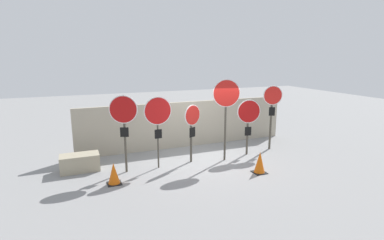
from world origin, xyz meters
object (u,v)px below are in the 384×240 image
(traffic_cone_0, at_px, (260,162))
(traffic_cone_1, at_px, (114,174))
(stop_sign_2, at_px, (192,123))
(stop_sign_1, at_px, (158,115))
(stop_sign_3, at_px, (226,101))
(stop_sign_5, at_px, (272,105))
(storage_crate, at_px, (80,163))
(stop_sign_4, at_px, (249,116))
(stop_sign_0, at_px, (124,117))

(traffic_cone_0, relative_size, traffic_cone_1, 1.10)
(stop_sign_2, height_order, traffic_cone_1, stop_sign_2)
(stop_sign_1, distance_m, traffic_cone_0, 3.46)
(stop_sign_2, height_order, traffic_cone_0, stop_sign_2)
(stop_sign_2, xyz_separation_m, traffic_cone_1, (-2.70, -0.82, -1.07))
(stop_sign_1, relative_size, stop_sign_2, 1.17)
(traffic_cone_0, bearing_deg, stop_sign_3, 108.59)
(stop_sign_5, relative_size, storage_crate, 2.10)
(stop_sign_5, distance_m, traffic_cone_0, 2.90)
(stop_sign_1, relative_size, traffic_cone_1, 3.78)
(stop_sign_1, relative_size, stop_sign_4, 1.14)
(traffic_cone_1, bearing_deg, stop_sign_2, 16.95)
(storage_crate, bearing_deg, stop_sign_0, -27.10)
(stop_sign_0, relative_size, stop_sign_2, 1.22)
(stop_sign_1, xyz_separation_m, stop_sign_3, (2.30, -0.15, 0.33))
(traffic_cone_1, height_order, storage_crate, traffic_cone_1)
(stop_sign_1, xyz_separation_m, traffic_cone_1, (-1.51, -0.70, -1.43))
(stop_sign_2, height_order, storage_crate, stop_sign_2)
(storage_crate, bearing_deg, stop_sign_4, -6.16)
(traffic_cone_0, bearing_deg, traffic_cone_1, 168.88)
(stop_sign_0, height_order, stop_sign_1, stop_sign_0)
(stop_sign_3, relative_size, stop_sign_4, 1.38)
(stop_sign_3, height_order, traffic_cone_0, stop_sign_3)
(stop_sign_2, bearing_deg, stop_sign_3, -38.02)
(stop_sign_0, xyz_separation_m, stop_sign_4, (4.39, 0.06, -0.32))
(stop_sign_2, bearing_deg, storage_crate, 146.90)
(stop_sign_0, bearing_deg, stop_sign_5, 22.78)
(traffic_cone_0, bearing_deg, stop_sign_0, 157.64)
(storage_crate, bearing_deg, stop_sign_5, -3.21)
(stop_sign_0, bearing_deg, traffic_cone_0, -2.56)
(stop_sign_3, bearing_deg, stop_sign_4, 27.80)
(stop_sign_4, distance_m, storage_crate, 5.85)
(stop_sign_4, bearing_deg, storage_crate, -172.86)
(stop_sign_1, distance_m, traffic_cone_1, 2.19)
(stop_sign_0, relative_size, traffic_cone_1, 3.93)
(stop_sign_1, bearing_deg, traffic_cone_0, -31.23)
(stop_sign_4, xyz_separation_m, traffic_cone_1, (-4.85, -0.78, -1.12))
(stop_sign_3, bearing_deg, storage_crate, -175.59)
(traffic_cone_1, bearing_deg, stop_sign_4, 9.17)
(stop_sign_1, distance_m, stop_sign_4, 3.36)
(stop_sign_1, distance_m, stop_sign_3, 2.33)
(stop_sign_0, distance_m, storage_crate, 2.09)
(stop_sign_3, distance_m, stop_sign_5, 2.29)
(stop_sign_4, bearing_deg, stop_sign_3, -153.73)
(stop_sign_5, bearing_deg, stop_sign_2, -158.78)
(stop_sign_0, xyz_separation_m, traffic_cone_0, (3.81, -1.57, -1.42))
(stop_sign_2, bearing_deg, stop_sign_5, -20.53)
(stop_sign_0, distance_m, stop_sign_2, 2.27)
(stop_sign_3, distance_m, traffic_cone_1, 4.23)
(storage_crate, bearing_deg, stop_sign_3, -10.42)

